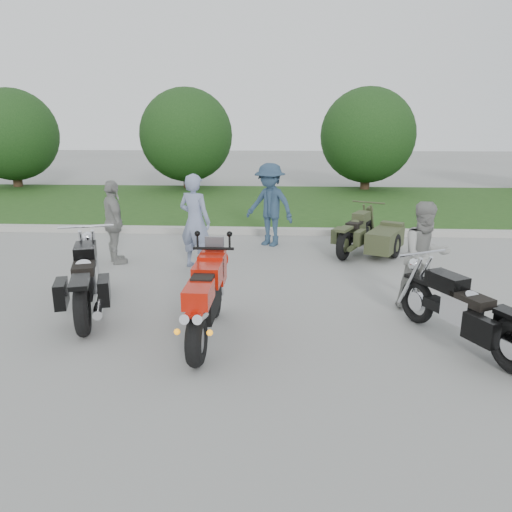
# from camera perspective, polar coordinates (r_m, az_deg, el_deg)

# --- Properties ---
(ground) EXTENTS (80.00, 80.00, 0.00)m
(ground) POSITION_cam_1_polar(r_m,az_deg,el_deg) (6.95, -3.91, -8.53)
(ground) COLOR #9A9A95
(ground) RESTS_ON ground
(curb) EXTENTS (60.00, 0.30, 0.15)m
(curb) POSITION_cam_1_polar(r_m,az_deg,el_deg) (12.63, -0.62, 2.89)
(curb) COLOR #B0AEA6
(curb) RESTS_ON ground
(grass_strip) EXTENTS (60.00, 8.00, 0.14)m
(grass_strip) POSITION_cam_1_polar(r_m,az_deg,el_deg) (16.69, 0.32, 5.96)
(grass_strip) COLOR #356021
(grass_strip) RESTS_ON ground
(tree_far_left) EXTENTS (3.60, 3.60, 4.00)m
(tree_far_left) POSITION_cam_1_polar(r_m,az_deg,el_deg) (22.57, -26.13, 12.33)
(tree_far_left) COLOR #3F2B1C
(tree_far_left) RESTS_ON ground
(tree_mid_left) EXTENTS (3.60, 3.60, 4.00)m
(tree_mid_left) POSITION_cam_1_polar(r_m,az_deg,el_deg) (20.17, -7.97, 13.52)
(tree_mid_left) COLOR #3F2B1C
(tree_mid_left) RESTS_ON ground
(tree_mid_right) EXTENTS (3.60, 3.60, 4.00)m
(tree_mid_right) POSITION_cam_1_polar(r_m,az_deg,el_deg) (20.06, 12.63, 13.30)
(tree_mid_right) COLOR #3F2B1C
(tree_mid_right) RESTS_ON ground
(sportbike_red) EXTENTS (0.36, 2.13, 1.01)m
(sportbike_red) POSITION_cam_1_polar(r_m,az_deg,el_deg) (6.47, -5.78, -4.74)
(sportbike_red) COLOR black
(sportbike_red) RESTS_ON ground
(cruiser_left) EXTENTS (0.97, 2.43, 0.96)m
(cruiser_left) POSITION_cam_1_polar(r_m,az_deg,el_deg) (7.74, -18.85, -2.90)
(cruiser_left) COLOR black
(cruiser_left) RESTS_ON ground
(cruiser_right) EXTENTS (1.15, 2.10, 0.87)m
(cruiser_right) POSITION_cam_1_polar(r_m,az_deg,el_deg) (6.81, 23.01, -6.22)
(cruiser_right) COLOR black
(cruiser_right) RESTS_ON ground
(cruiser_sidecar) EXTENTS (1.61, 2.02, 0.83)m
(cruiser_sidecar) POSITION_cam_1_polar(r_m,az_deg,el_deg) (10.85, 13.15, 2.11)
(cruiser_sidecar) COLOR black
(cruiser_sidecar) RESTS_ON ground
(person_stripe) EXTENTS (0.79, 0.67, 1.83)m
(person_stripe) POSITION_cam_1_polar(r_m,az_deg,el_deg) (9.66, -7.00, 3.96)
(person_stripe) COLOR #7E8AAB
(person_stripe) RESTS_ON ground
(person_grey) EXTENTS (0.93, 0.81, 1.64)m
(person_grey) POSITION_cam_1_polar(r_m,az_deg,el_deg) (7.92, 18.73, 0.00)
(person_grey) COLOR gray
(person_grey) RESTS_ON ground
(person_denim) EXTENTS (1.39, 1.22, 1.87)m
(person_denim) POSITION_cam_1_polar(r_m,az_deg,el_deg) (11.32, 1.59, 5.85)
(person_denim) COLOR #2A4159
(person_denim) RESTS_ON ground
(person_back) EXTENTS (0.85, 1.05, 1.67)m
(person_back) POSITION_cam_1_polar(r_m,az_deg,el_deg) (10.28, -15.93, 3.71)
(person_back) COLOR gray
(person_back) RESTS_ON ground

